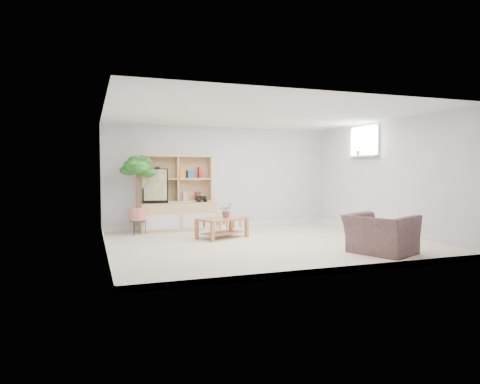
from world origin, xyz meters
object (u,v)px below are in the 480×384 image
object	(u,v)px
floor_tree	(138,195)
armchair	(381,231)
coffee_table	(222,228)
storage_unit	(178,193)

from	to	relation	value
floor_tree	armchair	bearing A→B (deg)	-44.27
coffee_table	floor_tree	distance (m)	1.98
coffee_table	armchair	world-z (taller)	armchair
storage_unit	armchair	world-z (taller)	storage_unit
floor_tree	coffee_table	bearing A→B (deg)	-33.37
floor_tree	storage_unit	bearing A→B (deg)	19.54
storage_unit	armchair	distance (m)	4.62
storage_unit	floor_tree	bearing A→B (deg)	-160.46
floor_tree	armchair	xyz separation A→B (m)	(3.54, -3.45, -0.47)
storage_unit	coffee_table	size ratio (longest dim) A/B	1.71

